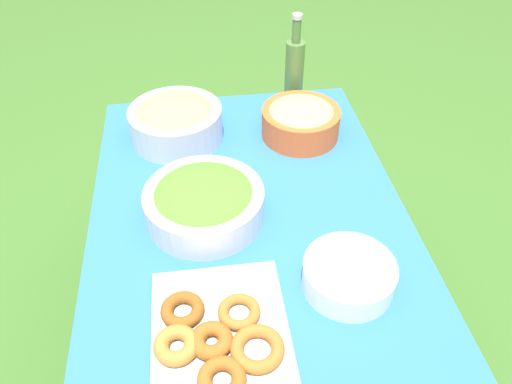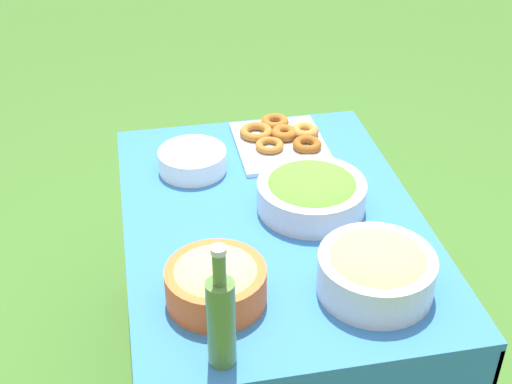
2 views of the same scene
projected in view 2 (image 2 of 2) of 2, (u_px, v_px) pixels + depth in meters
name	position (u px, v px, depth m)	size (l,w,h in m)	color
ground_plane	(270.00, 376.00, 2.53)	(14.00, 14.00, 0.00)	#3D6B28
picnic_table	(273.00, 242.00, 2.19)	(1.23, 0.89, 0.70)	#2D6BB2
salad_bowl	(312.00, 192.00, 2.14)	(0.33, 0.33, 0.11)	silver
pasta_bowl	(216.00, 281.00, 1.80)	(0.26, 0.26, 0.12)	#E05B28
donut_platter	(281.00, 139.00, 2.49)	(0.37, 0.32, 0.05)	silver
plate_stack	(192.00, 161.00, 2.34)	(0.22, 0.22, 0.07)	white
olive_oil_bottle	(221.00, 319.00, 1.59)	(0.07, 0.07, 0.33)	#4C7238
bread_bowl	(376.00, 270.00, 1.83)	(0.30, 0.30, 0.13)	silver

